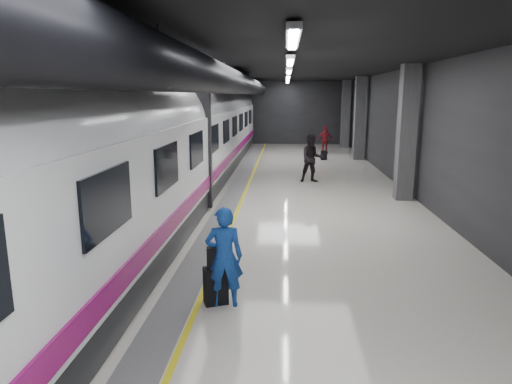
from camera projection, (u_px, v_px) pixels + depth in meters
name	position (u px, v px, depth m)	size (l,w,h in m)	color
ground	(268.00, 211.00, 14.04)	(40.00, 40.00, 0.00)	silver
platform_hall	(261.00, 94.00, 14.25)	(10.02, 40.02, 4.51)	black
train	(161.00, 144.00, 13.81)	(3.05, 38.00, 4.05)	black
traveler_main	(224.00, 257.00, 7.59)	(0.63, 0.41, 1.72)	blue
suitcase_main	(216.00, 286.00, 7.77)	(0.40, 0.25, 0.65)	black
shoulder_bag	(215.00, 258.00, 7.65)	(0.27, 0.15, 0.37)	black
traveler_far_a	(312.00, 158.00, 18.57)	(0.95, 0.74, 1.96)	black
traveler_far_b	(325.00, 140.00, 27.90)	(0.98, 0.41, 1.67)	maroon
suitcase_far	(324.00, 155.00, 25.16)	(0.35, 0.23, 0.52)	black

